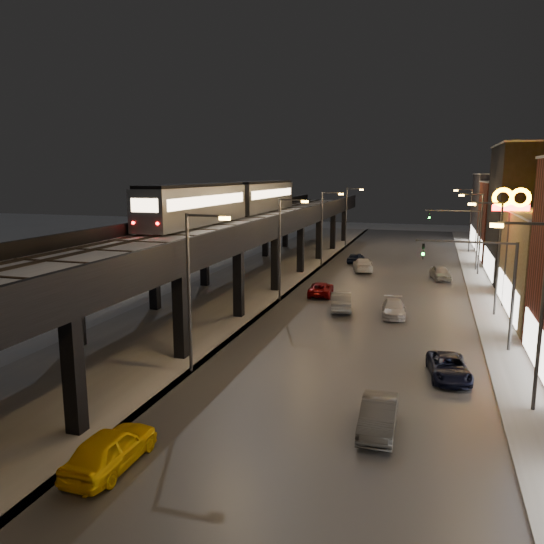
% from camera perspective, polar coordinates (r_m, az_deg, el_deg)
% --- Properties ---
extents(ground, '(220.00, 220.00, 0.00)m').
position_cam_1_polar(ground, '(20.91, -23.59, -22.47)').
color(ground, silver).
extents(road_surface, '(17.00, 120.00, 0.06)m').
position_cam_1_polar(road_surface, '(49.46, 11.30, -2.62)').
color(road_surface, '#46474D').
rests_on(road_surface, ground).
extents(sidewalk_right, '(4.00, 120.00, 0.14)m').
position_cam_1_polar(sidewalk_right, '(49.54, 22.90, -3.19)').
color(sidewalk_right, '#9FA1A8').
rests_on(sidewalk_right, ground).
extents(under_viaduct_pavement, '(11.00, 120.00, 0.06)m').
position_cam_1_polar(under_viaduct_pavement, '(52.45, -3.53, -1.68)').
color(under_viaduct_pavement, '#9FA1A8').
rests_on(under_viaduct_pavement, ground).
extents(elevated_viaduct, '(9.00, 100.00, 6.30)m').
position_cam_1_polar(elevated_viaduct, '(48.64, -4.90, 4.01)').
color(elevated_viaduct, black).
rests_on(elevated_viaduct, ground).
extents(viaduct_trackbed, '(8.40, 100.00, 0.32)m').
position_cam_1_polar(viaduct_trackbed, '(48.68, -4.87, 4.93)').
color(viaduct_trackbed, '#B2B7C1').
rests_on(viaduct_trackbed, elevated_viaduct).
extents(viaduct_parapet_streetside, '(0.30, 100.00, 1.10)m').
position_cam_1_polar(viaduct_parapet_streetside, '(47.22, 0.07, 5.36)').
color(viaduct_parapet_streetside, black).
rests_on(viaduct_parapet_streetside, elevated_viaduct).
extents(viaduct_parapet_far, '(0.30, 100.00, 1.10)m').
position_cam_1_polar(viaduct_parapet_far, '(50.44, -9.47, 5.54)').
color(viaduct_parapet_far, black).
rests_on(viaduct_parapet_far, elevated_viaduct).
extents(building_e, '(12.20, 12.20, 10.16)m').
position_cam_1_polar(building_e, '(76.17, 26.07, 4.92)').
color(building_e, '#5D251E').
rests_on(building_e, ground).
extents(building_f, '(12.20, 16.20, 11.16)m').
position_cam_1_polar(building_f, '(89.96, 24.75, 6.03)').
color(building_f, '#2D2C34').
rests_on(building_f, ground).
extents(streetlight_left_1, '(2.57, 0.28, 9.00)m').
position_cam_1_polar(streetlight_left_1, '(29.42, -8.47, -1.08)').
color(streetlight_left_1, '#38383A').
rests_on(streetlight_left_1, ground).
extents(streetlight_right_1, '(2.56, 0.28, 9.00)m').
position_cam_1_polar(streetlight_right_1, '(27.05, 26.54, -3.11)').
color(streetlight_right_1, '#38383A').
rests_on(streetlight_right_1, ground).
extents(streetlight_left_2, '(2.57, 0.28, 9.00)m').
position_cam_1_polar(streetlight_left_2, '(46.10, 1.16, 3.21)').
color(streetlight_left_2, '#38383A').
rests_on(streetlight_left_2, ground).
extents(streetlight_right_2, '(2.56, 0.28, 9.00)m').
position_cam_1_polar(streetlight_right_2, '(44.62, 22.88, 2.14)').
color(streetlight_right_2, '#38383A').
rests_on(streetlight_right_2, ground).
extents(streetlight_left_3, '(2.57, 0.28, 9.00)m').
position_cam_1_polar(streetlight_left_3, '(63.51, 5.63, 5.17)').
color(streetlight_left_3, '#38383A').
rests_on(streetlight_left_3, ground).
extents(streetlight_right_3, '(2.56, 0.28, 9.00)m').
position_cam_1_polar(streetlight_right_3, '(62.44, 21.29, 4.41)').
color(streetlight_right_3, '#38383A').
rests_on(streetlight_right_3, ground).
extents(streetlight_left_4, '(2.57, 0.28, 9.00)m').
position_cam_1_polar(streetlight_left_4, '(81.17, 8.17, 6.26)').
color(streetlight_left_4, '#38383A').
rests_on(streetlight_left_4, ground).
extents(streetlight_right_4, '(2.56, 0.28, 9.00)m').
position_cam_1_polar(streetlight_right_4, '(80.34, 20.40, 5.67)').
color(streetlight_right_4, '#38383A').
rests_on(streetlight_right_4, ground).
extents(traffic_light_rig_a, '(6.10, 0.34, 7.00)m').
position_cam_1_polar(traffic_light_rig_a, '(35.80, 22.76, -0.93)').
color(traffic_light_rig_a, '#38383A').
rests_on(traffic_light_rig_a, ground).
extents(traffic_light_rig_b, '(6.10, 0.34, 7.00)m').
position_cam_1_polar(traffic_light_rig_b, '(65.43, 20.29, 4.07)').
color(traffic_light_rig_b, '#38383A').
rests_on(traffic_light_rig_b, ground).
extents(subway_train, '(3.01, 37.07, 3.60)m').
position_cam_1_polar(subway_train, '(57.26, -4.08, 7.80)').
color(subway_train, gray).
rests_on(subway_train, viaduct_trackbed).
extents(car_taxi, '(1.84, 4.53, 1.54)m').
position_cam_1_polar(car_taxi, '(22.08, -16.97, -17.83)').
color(car_taxi, yellow).
rests_on(car_taxi, ground).
extents(car_near_white, '(2.37, 4.79, 1.51)m').
position_cam_1_polar(car_near_white, '(44.00, 7.45, -3.17)').
color(car_near_white, gray).
rests_on(car_near_white, ground).
extents(car_mid_silver, '(2.44, 4.60, 1.23)m').
position_cam_1_polar(car_mid_silver, '(48.98, 5.28, -1.88)').
color(car_mid_silver, '#740506').
rests_on(car_mid_silver, ground).
extents(car_mid_dark, '(3.03, 5.43, 1.49)m').
position_cam_1_polar(car_mid_dark, '(61.84, 9.74, 0.72)').
color(car_mid_dark, silver).
rests_on(car_mid_dark, ground).
extents(car_far_white, '(1.95, 4.13, 1.37)m').
position_cam_1_polar(car_far_white, '(67.32, 9.00, 1.48)').
color(car_far_white, black).
rests_on(car_far_white, ground).
extents(car_onc_silver, '(1.55, 4.27, 1.40)m').
position_cam_1_polar(car_onc_silver, '(24.24, 11.36, -15.08)').
color(car_onc_silver, '#46474A').
rests_on(car_onc_silver, ground).
extents(car_onc_dark, '(2.59, 4.64, 1.23)m').
position_cam_1_polar(car_onc_dark, '(31.01, 18.47, -9.80)').
color(car_onc_dark, black).
rests_on(car_onc_dark, ground).
extents(car_onc_white, '(2.18, 4.47, 1.25)m').
position_cam_1_polar(car_onc_white, '(42.83, 12.94, -3.90)').
color(car_onc_white, silver).
rests_on(car_onc_white, ground).
extents(car_onc_red, '(2.56, 4.54, 1.46)m').
position_cam_1_polar(car_onc_red, '(58.87, 17.67, -0.13)').
color(car_onc_red, '#A5A5A5').
rests_on(car_onc_red, ground).
extents(sign_mcdonalds, '(2.94, 0.32, 9.98)m').
position_cam_1_polar(sign_mcdonalds, '(47.72, 24.27, 6.01)').
color(sign_mcdonalds, '#38383A').
rests_on(sign_mcdonalds, ground).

